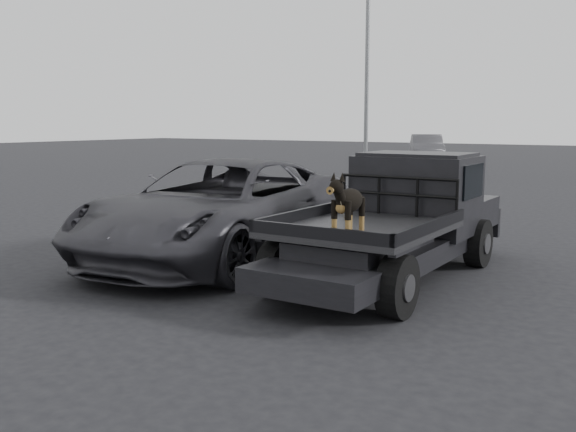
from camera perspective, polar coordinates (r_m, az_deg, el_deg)
The scene contains 8 objects.
ground at distance 7.56m, azimuth 4.33°, elevation -9.15°, with size 120.00×120.00×0.00m, color black.
flatbed_ute at distance 9.42m, azimuth 9.13°, elevation -2.83°, with size 2.00×5.40×0.92m, color black, non-canonical shape.
ute_cab at distance 10.16m, azimuth 11.40°, elevation 3.06°, with size 1.72×1.30×0.88m, color black, non-canonical shape.
headache_rack at distance 9.48m, azimuth 9.72°, elevation 1.74°, with size 1.80×0.08×0.55m, color black, non-canonical shape.
dog at distance 7.62m, azimuth 5.39°, elevation 0.92°, with size 0.32×0.60×0.74m, color black, non-canonical shape.
parked_suv at distance 10.78m, azimuth -5.97°, elevation 0.61°, with size 2.73×5.93×1.65m, color #333238.
distant_car_a at distance 37.29m, azimuth 12.22°, elevation 5.91°, with size 1.64×4.72×1.55m, color #4E4E53.
floodlight_near at distance 29.03m, azimuth 7.13°, elevation 18.23°, with size 1.08×0.28×13.34m.
Camera 1 is at (3.41, -6.35, 2.28)m, focal length 40.00 mm.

